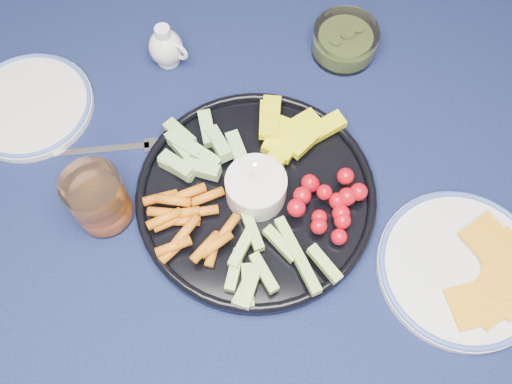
# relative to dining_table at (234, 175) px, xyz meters

# --- Properties ---
(dining_table) EXTENTS (1.67, 1.07, 0.75)m
(dining_table) POSITION_rel_dining_table_xyz_m (0.00, 0.00, 0.00)
(dining_table) COLOR #452817
(dining_table) RESTS_ON ground
(crudite_platter) EXTENTS (0.36, 0.36, 0.11)m
(crudite_platter) POSITION_rel_dining_table_xyz_m (0.05, -0.08, 0.11)
(crudite_platter) COLOR black
(crudite_platter) RESTS_ON dining_table
(creamer_pitcher) EXTENTS (0.07, 0.06, 0.08)m
(creamer_pitcher) POSITION_rel_dining_table_xyz_m (-0.13, 0.16, 0.12)
(creamer_pitcher) COLOR white
(creamer_pitcher) RESTS_ON dining_table
(pickle_bowl) EXTENTS (0.11, 0.11, 0.05)m
(pickle_bowl) POSITION_rel_dining_table_xyz_m (0.16, 0.22, 0.11)
(pickle_bowl) COLOR white
(pickle_bowl) RESTS_ON dining_table
(cheese_plate) EXTENTS (0.24, 0.24, 0.03)m
(cheese_plate) POSITION_rel_dining_table_xyz_m (0.35, -0.16, 0.10)
(cheese_plate) COLOR white
(cheese_plate) RESTS_ON dining_table
(juice_tumbler) EXTENTS (0.08, 0.08, 0.10)m
(juice_tumbler) POSITION_rel_dining_table_xyz_m (-0.17, -0.13, 0.13)
(juice_tumbler) COLOR white
(juice_tumbler) RESTS_ON dining_table
(fork_left) EXTENTS (0.18, 0.06, 0.00)m
(fork_left) POSITION_rel_dining_table_xyz_m (-0.17, -0.02, 0.09)
(fork_left) COLOR silver
(fork_left) RESTS_ON dining_table
(fork_right) EXTENTS (0.13, 0.10, 0.00)m
(fork_right) POSITION_rel_dining_table_xyz_m (0.42, -0.20, 0.09)
(fork_right) COLOR silver
(fork_right) RESTS_ON dining_table
(side_plate_extra) EXTENTS (0.20, 0.20, 0.02)m
(side_plate_extra) POSITION_rel_dining_table_xyz_m (-0.34, 0.04, 0.10)
(side_plate_extra) COLOR white
(side_plate_extra) RESTS_ON dining_table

